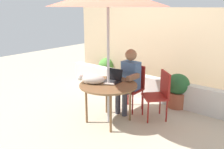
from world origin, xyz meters
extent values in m
plane|color=#BCAD93|center=(0.00, 0.00, 0.00)|extent=(14.00, 14.00, 0.00)
cube|color=tan|center=(0.00, 2.00, 0.98)|extent=(5.06, 0.08, 1.96)
cube|color=beige|center=(0.00, 1.42, 0.25)|extent=(4.55, 0.20, 0.51)
cylinder|color=brown|center=(0.00, 0.00, 0.69)|extent=(0.99, 0.99, 0.03)
cylinder|color=brown|center=(0.27, 0.27, 0.34)|extent=(0.04, 0.04, 0.67)
cylinder|color=brown|center=(-0.27, 0.27, 0.34)|extent=(0.04, 0.04, 0.67)
cylinder|color=brown|center=(-0.27, -0.27, 0.34)|extent=(0.04, 0.04, 0.67)
cylinder|color=brown|center=(0.27, -0.27, 0.34)|extent=(0.04, 0.04, 0.67)
cylinder|color=#B7B7BC|center=(0.00, 0.00, 1.06)|extent=(0.04, 0.04, 2.11)
cube|color=maroon|center=(0.00, 0.68, 0.42)|extent=(0.40, 0.40, 0.04)
cube|color=maroon|center=(0.00, 0.86, 0.66)|extent=(0.40, 0.04, 0.44)
cylinder|color=maroon|center=(0.17, 0.85, 0.20)|extent=(0.03, 0.03, 0.40)
cylinder|color=maroon|center=(-0.17, 0.85, 0.20)|extent=(0.03, 0.03, 0.40)
cylinder|color=maroon|center=(-0.17, 0.51, 0.20)|extent=(0.03, 0.03, 0.40)
cylinder|color=maroon|center=(0.17, 0.51, 0.20)|extent=(0.03, 0.03, 0.40)
cube|color=maroon|center=(0.57, 0.62, 0.42)|extent=(0.57, 0.57, 0.04)
cube|color=maroon|center=(0.69, 0.76, 0.66)|extent=(0.32, 0.30, 0.44)
cylinder|color=maroon|center=(0.81, 0.64, 0.20)|extent=(0.03, 0.03, 0.40)
cylinder|color=maroon|center=(0.56, 0.86, 0.20)|extent=(0.03, 0.03, 0.40)
cylinder|color=maroon|center=(0.33, 0.61, 0.20)|extent=(0.03, 0.03, 0.40)
cylinder|color=maroon|center=(0.58, 0.38, 0.20)|extent=(0.03, 0.03, 0.40)
cube|color=#4C72A5|center=(0.00, 0.68, 0.71)|extent=(0.34, 0.20, 0.54)
sphere|color=#936B4C|center=(0.00, 0.67, 1.11)|extent=(0.22, 0.22, 0.22)
cube|color=#383842|center=(-0.08, 0.53, 0.49)|extent=(0.12, 0.30, 0.12)
cylinder|color=#383842|center=(-0.08, 0.38, 0.22)|extent=(0.10, 0.10, 0.44)
cube|color=#383842|center=(0.08, 0.53, 0.49)|extent=(0.12, 0.30, 0.12)
cylinder|color=#383842|center=(0.08, 0.38, 0.22)|extent=(0.10, 0.10, 0.44)
cube|color=#936B4C|center=(-0.20, 0.46, 0.76)|extent=(0.08, 0.32, 0.08)
cube|color=#936B4C|center=(0.20, 0.46, 0.76)|extent=(0.08, 0.32, 0.08)
cube|color=black|center=(-0.04, 0.13, 0.71)|extent=(0.32, 0.25, 0.02)
cube|color=black|center=(-0.05, 0.23, 0.82)|extent=(0.30, 0.09, 0.20)
cube|color=black|center=(-0.05, 0.24, 0.82)|extent=(0.30, 0.09, 0.20)
ellipsoid|color=silver|center=(-0.21, -0.15, 0.79)|extent=(0.44, 0.36, 0.17)
sphere|color=silver|center=(-0.41, -0.26, 0.81)|extent=(0.11, 0.11, 0.11)
ellipsoid|color=white|center=(-0.31, -0.20, 0.75)|extent=(0.16, 0.16, 0.09)
cylinder|color=silver|center=(0.04, -0.04, 0.73)|extent=(0.18, 0.12, 0.04)
cone|color=silver|center=(-0.43, -0.23, 0.86)|extent=(0.04, 0.04, 0.03)
cone|color=silver|center=(-0.40, -0.28, 0.86)|extent=(0.04, 0.04, 0.03)
cylinder|color=#9E5138|center=(0.67, 1.37, 0.16)|extent=(0.36, 0.36, 0.32)
ellipsoid|color=#26592D|center=(0.67, 1.37, 0.49)|extent=(0.46, 0.46, 0.41)
cylinder|color=#9E5138|center=(-1.66, 1.92, 0.12)|extent=(0.36, 0.36, 0.23)
ellipsoid|color=#4C8C38|center=(-1.66, 1.92, 0.41)|extent=(0.43, 0.43, 0.42)
camera|label=1|loc=(2.55, -3.07, 2.00)|focal=39.27mm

